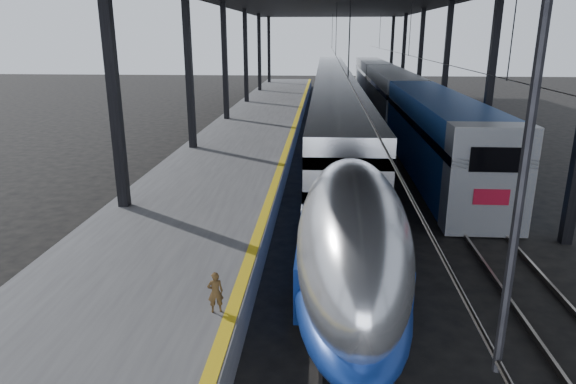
{
  "coord_description": "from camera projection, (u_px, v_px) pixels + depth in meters",
  "views": [
    {
      "loc": [
        1.23,
        -11.96,
        6.85
      ],
      "look_at": [
        0.14,
        3.78,
        2.0
      ],
      "focal_mm": 32.0,
      "sensor_mm": 36.0,
      "label": 1
    }
  ],
  "objects": [
    {
      "name": "tgv_train",
      "position": [
        334.0,
        104.0,
        38.75
      ],
      "size": [
        2.79,
        65.2,
        4.0
      ],
      "color": "silver",
      "rests_on": "ground"
    },
    {
      "name": "yellow_strip",
      "position": [
        292.0,
        132.0,
        32.32
      ],
      "size": [
        0.3,
        80.0,
        0.01
      ],
      "primitive_type": "cube",
      "color": "yellow",
      "rests_on": "platform"
    },
    {
      "name": "ground",
      "position": [
        273.0,
        306.0,
        13.5
      ],
      "size": [
        160.0,
        160.0,
        0.0
      ],
      "primitive_type": "plane",
      "color": "black",
      "rests_on": "ground"
    },
    {
      "name": "platform",
      "position": [
        248.0,
        139.0,
        32.65
      ],
      "size": [
        6.0,
        80.0,
        1.0
      ],
      "primitive_type": "cube",
      "color": "#4C4C4F",
      "rests_on": "ground"
    },
    {
      "name": "rails",
      "position": [
        375.0,
        147.0,
        32.25
      ],
      "size": [
        6.52,
        80.0,
        0.16
      ],
      "color": "slate",
      "rests_on": "ground"
    },
    {
      "name": "second_train",
      "position": [
        392.0,
        95.0,
        43.38
      ],
      "size": [
        2.86,
        56.05,
        3.94
      ],
      "color": "navy",
      "rests_on": "ground"
    },
    {
      "name": "child",
      "position": [
        215.0,
        292.0,
        11.17
      ],
      "size": [
        0.4,
        0.32,
        0.95
      ],
      "primitive_type": "imported",
      "rotation": [
        0.0,
        0.0,
        3.46
      ],
      "color": "#483218",
      "rests_on": "platform"
    }
  ]
}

